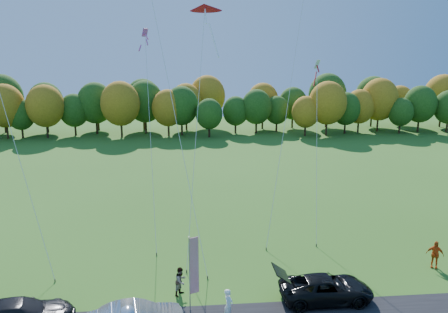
{
  "coord_description": "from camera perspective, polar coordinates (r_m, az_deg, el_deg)",
  "views": [
    {
      "loc": [
        -2.7,
        -23.1,
        13.59
      ],
      "look_at": [
        0.0,
        6.0,
        7.0
      ],
      "focal_mm": 35.0,
      "sensor_mm": 36.0,
      "label": 1
    }
  ],
  "objects": [
    {
      "name": "kite_parafoil_orange",
      "position": [
        36.43,
        9.06,
        11.57
      ],
      "size": [
        8.1,
        13.31,
        26.34
      ],
      "color": "#4C3F33",
      "rests_on": "ground"
    },
    {
      "name": "kite_diamond_pink",
      "position": [
        33.22,
        -9.61,
        2.83
      ],
      "size": [
        1.41,
        8.16,
        16.23
      ],
      "color": "#4C3F33",
      "rests_on": "ground"
    },
    {
      "name": "black_suv",
      "position": [
        26.7,
        13.21,
        -16.43
      ],
      "size": [
        5.35,
        2.53,
        1.48
      ],
      "primitive_type": "imported",
      "rotation": [
        0.0,
        0.0,
        1.59
      ],
      "color": "black",
      "rests_on": "ground"
    },
    {
      "name": "tree_line",
      "position": [
        79.32,
        -3.28,
        2.82
      ],
      "size": [
        116.0,
        12.0,
        10.0
      ],
      "primitive_type": null,
      "color": "#1E4711",
      "rests_on": "ground"
    },
    {
      "name": "person_tailgate_b",
      "position": [
        26.67,
        -5.66,
        -15.89
      ],
      "size": [
        1.0,
        1.05,
        1.71
      ],
      "primitive_type": "imported",
      "rotation": [
        0.0,
        0.0,
        0.96
      ],
      "color": "gray",
      "rests_on": "ground"
    },
    {
      "name": "kite_delta_red",
      "position": [
        30.92,
        -3.53,
        4.62
      ],
      "size": [
        3.09,
        9.65,
        18.75
      ],
      "color": "#4C3F33",
      "rests_on": "ground"
    },
    {
      "name": "ground",
      "position": [
        26.94,
        1.24,
        -17.59
      ],
      "size": [
        160.0,
        160.0,
        0.0
      ],
      "primitive_type": "plane",
      "color": "#2F5E19"
    },
    {
      "name": "feather_flag",
      "position": [
        24.38,
        -4.06,
        -13.94
      ],
      "size": [
        0.54,
        0.27,
        4.35
      ],
      "color": "#999999",
      "rests_on": "ground"
    },
    {
      "name": "kite_diamond_yellow",
      "position": [
        31.07,
        -25.13,
        -0.51
      ],
      "size": [
        5.41,
        6.32,
        14.71
      ],
      "color": "#4C3F33",
      "rests_on": "ground"
    },
    {
      "name": "person_tailgate_a",
      "position": [
        24.21,
        0.59,
        -18.87
      ],
      "size": [
        0.65,
        0.78,
        1.83
      ],
      "primitive_type": "imported",
      "rotation": [
        0.0,
        0.0,
        1.2
      ],
      "color": "white",
      "rests_on": "ground"
    },
    {
      "name": "kite_delta_blue",
      "position": [
        30.39,
        -7.44,
        10.3
      ],
      "size": [
        6.06,
        11.4,
        25.67
      ],
      "color": "#4C3F33",
      "rests_on": "ground"
    },
    {
      "name": "kite_diamond_white",
      "position": [
        34.97,
        12.02,
        1.11
      ],
      "size": [
        2.17,
        7.46,
        13.84
      ],
      "color": "#4C3F33",
      "rests_on": "ground"
    },
    {
      "name": "person_east",
      "position": [
        32.68,
        25.84,
        -11.44
      ],
      "size": [
        1.17,
        0.93,
        1.86
      ],
      "primitive_type": "imported",
      "rotation": [
        0.0,
        0.0,
        -0.52
      ],
      "color": "#C94B12",
      "rests_on": "ground"
    }
  ]
}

